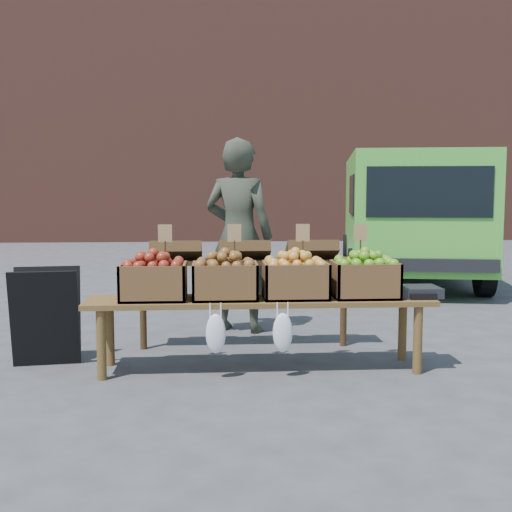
{
  "coord_description": "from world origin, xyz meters",
  "views": [
    {
      "loc": [
        0.26,
        -4.5,
        1.41
      ],
      "look_at": [
        0.62,
        0.94,
        0.85
      ],
      "focal_mm": 45.0,
      "sensor_mm": 36.0,
      "label": 1
    }
  ],
  "objects_px": {
    "chalkboard_sign": "(46,316)",
    "weighing_scale": "(417,291)",
    "back_table": "(244,290)",
    "crate_russet_pears": "(225,281)",
    "crate_golden_apples": "(154,281)",
    "delivery_van": "(408,219)",
    "display_bench": "(260,334)",
    "crate_red_apples": "(295,280)",
    "vendor": "(239,236)",
    "crate_green_apples": "(365,279)"
  },
  "relations": [
    {
      "from": "chalkboard_sign",
      "to": "crate_green_apples",
      "type": "distance_m",
      "value": 2.57
    },
    {
      "from": "display_bench",
      "to": "back_table",
      "type": "bearing_deg",
      "value": 97.15
    },
    {
      "from": "crate_russet_pears",
      "to": "crate_red_apples",
      "type": "relative_size",
      "value": 1.0
    },
    {
      "from": "chalkboard_sign",
      "to": "crate_red_apples",
      "type": "distance_m",
      "value": 2.03
    },
    {
      "from": "weighing_scale",
      "to": "crate_golden_apples",
      "type": "bearing_deg",
      "value": 180.0
    },
    {
      "from": "crate_golden_apples",
      "to": "weighing_scale",
      "type": "xyz_separation_m",
      "value": [
        2.08,
        0.0,
        -0.1
      ]
    },
    {
      "from": "back_table",
      "to": "display_bench",
      "type": "relative_size",
      "value": 0.78
    },
    {
      "from": "back_table",
      "to": "crate_golden_apples",
      "type": "distance_m",
      "value": 1.05
    },
    {
      "from": "crate_golden_apples",
      "to": "crate_russet_pears",
      "type": "relative_size",
      "value": 1.0
    },
    {
      "from": "chalkboard_sign",
      "to": "crate_russet_pears",
      "type": "distance_m",
      "value": 1.49
    },
    {
      "from": "crate_russet_pears",
      "to": "weighing_scale",
      "type": "distance_m",
      "value": 1.53
    },
    {
      "from": "back_table",
      "to": "crate_red_apples",
      "type": "relative_size",
      "value": 4.2
    },
    {
      "from": "display_bench",
      "to": "crate_golden_apples",
      "type": "bearing_deg",
      "value": 180.0
    },
    {
      "from": "back_table",
      "to": "crate_red_apples",
      "type": "distance_m",
      "value": 0.83
    },
    {
      "from": "crate_russet_pears",
      "to": "crate_golden_apples",
      "type": "bearing_deg",
      "value": 180.0
    },
    {
      "from": "chalkboard_sign",
      "to": "crate_russet_pears",
      "type": "xyz_separation_m",
      "value": [
        1.44,
        -0.25,
        0.31
      ]
    },
    {
      "from": "crate_golden_apples",
      "to": "weighing_scale",
      "type": "relative_size",
      "value": 1.47
    },
    {
      "from": "back_table",
      "to": "weighing_scale",
      "type": "xyz_separation_m",
      "value": [
        1.34,
        -0.72,
        0.09
      ]
    },
    {
      "from": "display_bench",
      "to": "crate_russet_pears",
      "type": "bearing_deg",
      "value": 180.0
    },
    {
      "from": "delivery_van",
      "to": "weighing_scale",
      "type": "distance_m",
      "value": 4.96
    },
    {
      "from": "back_table",
      "to": "crate_golden_apples",
      "type": "bearing_deg",
      "value": -135.58
    },
    {
      "from": "chalkboard_sign",
      "to": "weighing_scale",
      "type": "relative_size",
      "value": 2.35
    },
    {
      "from": "delivery_van",
      "to": "chalkboard_sign",
      "type": "distance_m",
      "value": 6.28
    },
    {
      "from": "crate_golden_apples",
      "to": "chalkboard_sign",
      "type": "bearing_deg",
      "value": 164.11
    },
    {
      "from": "crate_red_apples",
      "to": "crate_green_apples",
      "type": "relative_size",
      "value": 1.0
    },
    {
      "from": "crate_golden_apples",
      "to": "crate_russet_pears",
      "type": "xyz_separation_m",
      "value": [
        0.55,
        0.0,
        0.0
      ]
    },
    {
      "from": "crate_russet_pears",
      "to": "crate_green_apples",
      "type": "relative_size",
      "value": 1.0
    },
    {
      "from": "delivery_van",
      "to": "crate_green_apples",
      "type": "relative_size",
      "value": 8.59
    },
    {
      "from": "vendor",
      "to": "crate_golden_apples",
      "type": "distance_m",
      "value": 1.6
    },
    {
      "from": "crate_russet_pears",
      "to": "weighing_scale",
      "type": "xyz_separation_m",
      "value": [
        1.52,
        0.0,
        -0.1
      ]
    },
    {
      "from": "vendor",
      "to": "display_bench",
      "type": "relative_size",
      "value": 0.71
    },
    {
      "from": "delivery_van",
      "to": "weighing_scale",
      "type": "height_order",
      "value": "delivery_van"
    },
    {
      "from": "weighing_scale",
      "to": "delivery_van",
      "type": "bearing_deg",
      "value": 73.85
    },
    {
      "from": "crate_golden_apples",
      "to": "weighing_scale",
      "type": "height_order",
      "value": "crate_golden_apples"
    },
    {
      "from": "weighing_scale",
      "to": "back_table",
      "type": "bearing_deg",
      "value": 151.76
    },
    {
      "from": "delivery_van",
      "to": "vendor",
      "type": "height_order",
      "value": "delivery_van"
    },
    {
      "from": "crate_russet_pears",
      "to": "back_table",
      "type": "bearing_deg",
      "value": 75.61
    },
    {
      "from": "display_bench",
      "to": "weighing_scale",
      "type": "height_order",
      "value": "weighing_scale"
    },
    {
      "from": "delivery_van",
      "to": "chalkboard_sign",
      "type": "xyz_separation_m",
      "value": [
        -4.34,
        -4.5,
        -0.56
      ]
    },
    {
      "from": "chalkboard_sign",
      "to": "weighing_scale",
      "type": "xyz_separation_m",
      "value": [
        2.96,
        -0.25,
        0.21
      ]
    },
    {
      "from": "vendor",
      "to": "crate_red_apples",
      "type": "xyz_separation_m",
      "value": [
        0.39,
        -1.41,
        -0.25
      ]
    },
    {
      "from": "vendor",
      "to": "crate_golden_apples",
      "type": "height_order",
      "value": "vendor"
    },
    {
      "from": "back_table",
      "to": "crate_russet_pears",
      "type": "relative_size",
      "value": 4.2
    },
    {
      "from": "chalkboard_sign",
      "to": "crate_red_apples",
      "type": "xyz_separation_m",
      "value": [
        1.99,
        -0.25,
        0.31
      ]
    },
    {
      "from": "crate_golden_apples",
      "to": "weighing_scale",
      "type": "distance_m",
      "value": 2.08
    },
    {
      "from": "chalkboard_sign",
      "to": "crate_golden_apples",
      "type": "distance_m",
      "value": 0.98
    },
    {
      "from": "chalkboard_sign",
      "to": "back_table",
      "type": "xyz_separation_m",
      "value": [
        1.62,
        0.47,
        0.12
      ]
    },
    {
      "from": "delivery_van",
      "to": "back_table",
      "type": "distance_m",
      "value": 4.88
    },
    {
      "from": "delivery_van",
      "to": "vendor",
      "type": "distance_m",
      "value": 4.32
    },
    {
      "from": "delivery_van",
      "to": "crate_red_apples",
      "type": "xyz_separation_m",
      "value": [
        -2.35,
        -4.75,
        -0.25
      ]
    }
  ]
}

